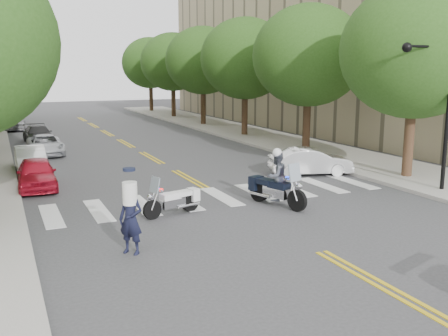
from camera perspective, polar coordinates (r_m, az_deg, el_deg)
ground at (r=13.70m, az=11.04°, el=-9.41°), size 140.00×140.00×0.00m
sidewalk_right at (r=36.90m, az=3.32°, el=3.82°), size 5.00×60.00×0.15m
building_right at (r=49.89m, az=19.04°, el=17.74°), size 26.00×44.00×22.00m
tree_r_0 at (r=23.17m, az=21.02°, el=12.38°), size 6.40×6.40×8.45m
tree_r_1 at (r=29.38m, az=9.65°, el=12.53°), size 6.40×6.40×8.45m
tree_r_2 at (r=36.29m, az=2.42°, el=12.38°), size 6.40×6.40×8.45m
tree_r_3 at (r=43.58m, az=-2.44°, el=12.17°), size 6.40×6.40×8.45m
tree_r_4 at (r=51.08m, az=-5.88°, el=11.97°), size 6.40×6.40×8.45m
tree_r_5 at (r=58.72m, az=-8.44°, el=11.79°), size 6.40×6.40×8.45m
traffic_signal_pole at (r=20.67m, az=23.48°, el=7.34°), size 2.82×0.42×6.00m
motorcycle_police at (r=17.75m, az=5.88°, el=-1.41°), size 1.14×2.48×2.08m
motorcycle_parked at (r=16.79m, az=-5.46°, el=-3.67°), size 2.12×0.89×1.39m
officer_standing at (r=13.30m, az=-10.60°, el=-5.81°), size 0.79×0.80×1.86m
convertible at (r=23.27m, az=9.85°, el=0.73°), size 4.01×2.35×1.25m
parked_car_a at (r=21.67m, az=-20.63°, el=-0.59°), size 1.61×3.73×1.25m
parked_car_b at (r=25.26m, az=-21.23°, el=0.92°), size 1.34×3.74×1.23m
parked_car_c at (r=30.27m, az=-19.74°, el=2.51°), size 1.91×4.08×1.13m
parked_car_d at (r=35.21m, az=-20.46°, el=3.62°), size 1.90×4.14×1.17m
parked_car_e at (r=43.75m, az=-22.76°, el=4.89°), size 1.73×3.94×1.32m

